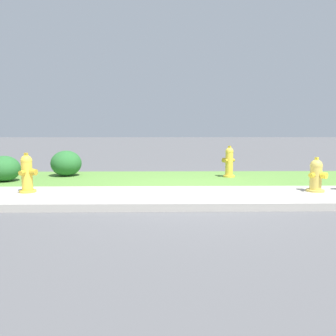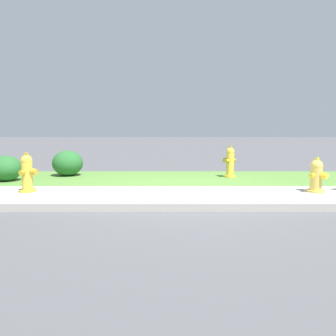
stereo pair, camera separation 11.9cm
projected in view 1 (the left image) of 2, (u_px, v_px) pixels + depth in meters
ground_plane at (189, 196)px, 5.94m from camera, size 120.00×120.00×0.00m
sidewalk_pavement at (189, 196)px, 5.94m from camera, size 18.00×2.04×0.01m
grass_verge at (181, 178)px, 8.26m from camera, size 18.00×2.64×0.01m
street_curb at (195, 207)px, 4.84m from camera, size 18.00×0.16×0.12m
fire_hydrant_mid_block at (316, 176)px, 6.30m from camera, size 0.37×0.37×0.68m
fire_hydrant_by_grass_verge at (229, 162)px, 8.36m from camera, size 0.35×0.35×0.80m
fire_hydrant_near_corner at (27, 174)px, 6.22m from camera, size 0.36×0.39×0.77m
shrub_bush_mid_verge at (4, 169)px, 7.63m from camera, size 0.71×0.71×0.60m
shrub_bush_near_lamp at (66, 163)px, 8.57m from camera, size 0.79×0.79×0.67m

